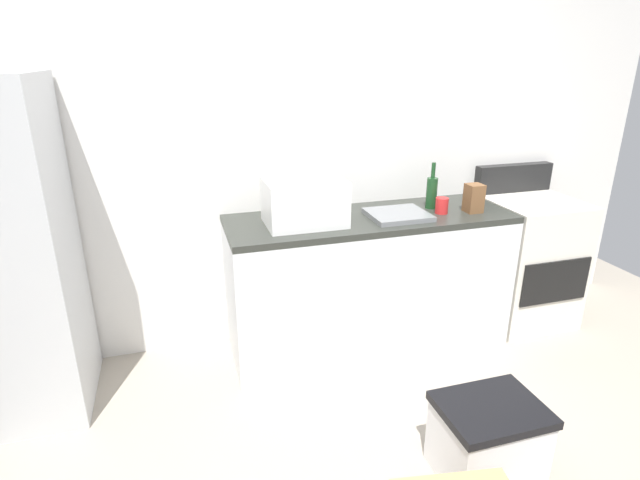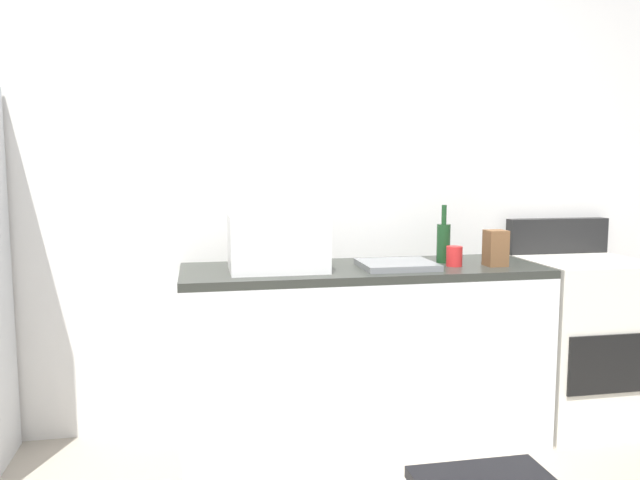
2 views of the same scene
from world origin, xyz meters
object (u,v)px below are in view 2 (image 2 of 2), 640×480
at_px(microwave, 277,242).
at_px(coffee_mug, 454,256).
at_px(stove_oven, 579,338).
at_px(wine_bottle, 443,242).
at_px(knife_block, 496,248).

height_order(microwave, coffee_mug, microwave).
bearing_deg(stove_oven, wine_bottle, 176.69).
relative_size(microwave, wine_bottle, 1.53).
height_order(stove_oven, coffee_mug, stove_oven).
distance_m(stove_oven, coffee_mug, 0.91).
height_order(wine_bottle, knife_block, wine_bottle).
xyz_separation_m(wine_bottle, knife_block, (0.21, -0.15, -0.02)).
xyz_separation_m(stove_oven, knife_block, (-0.56, -0.11, 0.52)).
bearing_deg(coffee_mug, knife_block, -8.41).
relative_size(microwave, coffee_mug, 4.60).
height_order(microwave, wine_bottle, wine_bottle).
distance_m(wine_bottle, coffee_mug, 0.14).
xyz_separation_m(stove_oven, microwave, (-1.66, -0.03, 0.57)).
bearing_deg(stove_oven, microwave, -178.84).
height_order(stove_oven, knife_block, stove_oven).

